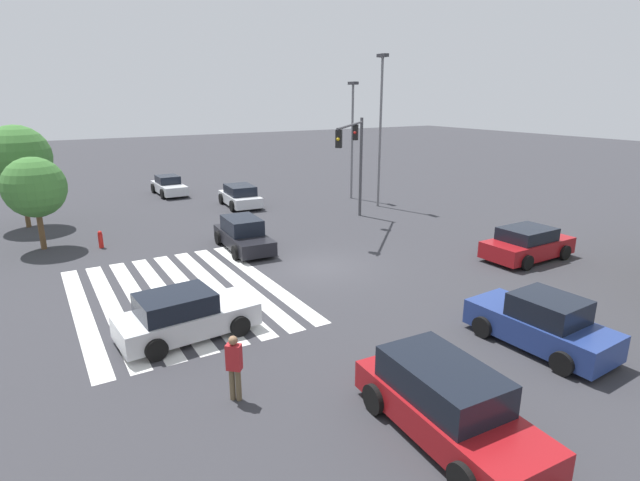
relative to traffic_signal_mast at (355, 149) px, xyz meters
name	(u,v)px	position (x,y,z in m)	size (l,w,h in m)	color
ground_plane	(320,267)	(5.52, -5.52, -4.29)	(151.60, 151.60, 0.00)	#333338
crosswalk_markings	(179,295)	(5.52, -11.64, -4.28)	(9.90, 7.25, 0.01)	silver
traffic_signal_mast	(355,149)	(0.00, 0.00, 0.00)	(4.85, 4.85, 5.90)	#47474C
car_0	(169,186)	(-14.32, -6.87, -3.64)	(4.33, 1.96, 1.40)	silver
car_1	(446,403)	(16.44, -8.82, -3.51)	(4.79, 2.25, 1.62)	maroon
car_2	(185,316)	(8.95, -12.38, -3.60)	(2.33, 4.30, 1.46)	silver
car_3	(240,196)	(-7.74, -3.84, -3.60)	(4.26, 2.32, 1.43)	silver
car_4	(527,244)	(9.33, 3.12, -3.59)	(2.26, 4.35, 1.47)	maroon
car_5	(542,324)	(14.95, -3.57, -3.55)	(4.28, 2.19, 1.63)	navy
car_6	(243,235)	(1.35, -7.35, -3.58)	(4.55, 2.13, 1.53)	black
pedestrian	(234,365)	(12.89, -12.29, -3.33)	(0.41, 0.41, 1.71)	brown
street_light_pole_a	(381,120)	(-3.10, 4.11, 1.35)	(0.80, 0.36, 9.62)	slate
street_light_pole_b	(352,130)	(-6.26, 4.09, 0.53)	(0.80, 0.36, 8.04)	slate
tree_corner_a	(17,158)	(-8.72, -16.19, -0.39)	(3.50, 3.50, 5.66)	brown
tree_corner_b	(34,187)	(-3.58, -15.67, -1.28)	(2.84, 2.84, 4.44)	brown
fire_hydrant	(101,239)	(-2.36, -13.25, -3.86)	(0.22, 0.22, 0.86)	red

